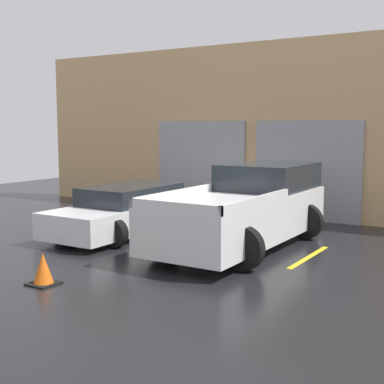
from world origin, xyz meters
name	(u,v)px	position (x,y,z in m)	size (l,w,h in m)	color
ground_plane	(207,232)	(0.00, 0.00, 0.00)	(28.00, 28.00, 0.00)	black
shophouse_building	(262,131)	(0.00, 3.29, 2.56)	(16.72, 0.68, 5.17)	tan
pickup_truck	(247,208)	(1.58, -0.92, 0.86)	(2.61, 5.39, 1.80)	white
sedan_white	(129,210)	(-1.58, -1.18, 0.58)	(2.17, 4.68, 1.21)	white
parking_stripe_far_left	(83,227)	(-3.17, -1.21, 0.00)	(0.12, 2.20, 0.01)	gold
parking_stripe_left	(181,240)	(0.00, -1.21, 0.00)	(0.12, 2.20, 0.01)	gold
parking_stripe_centre	(309,257)	(3.17, -1.21, 0.00)	(0.12, 2.20, 0.01)	gold
traffic_cone	(43,270)	(-0.03, -5.47, 0.25)	(0.47, 0.47, 0.55)	black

